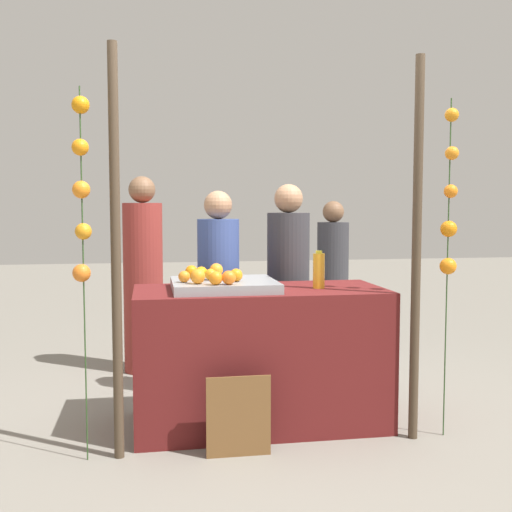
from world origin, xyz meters
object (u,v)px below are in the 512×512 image
vendor_left (219,302)px  vendor_right (288,297)px  chalkboard_sign (238,417)px  juice_bottle (319,270)px  orange_1 (198,276)px  stall_counter (260,357)px  orange_0 (191,271)px

vendor_left → vendor_right: bearing=1.2°
chalkboard_sign → vendor_right: (0.54, 1.14, 0.51)m
juice_bottle → orange_1: bearing=-171.2°
vendor_left → vendor_right: vendor_right is taller
orange_1 → vendor_right: 1.12m
orange_1 → vendor_right: vendor_right is taller
stall_counter → chalkboard_sign: (-0.21, -0.51, -0.22)m
orange_0 → chalkboard_sign: bearing=-72.5°
orange_0 → vendor_left: (0.23, 0.45, -0.28)m
stall_counter → orange_1: orange_1 is taller
chalkboard_sign → vendor_left: 1.23m
stall_counter → vendor_right: bearing=62.5°
juice_bottle → vendor_right: (-0.05, 0.68, -0.27)m
orange_0 → juice_bottle: size_ratio=0.34×
orange_1 → vendor_left: vendor_left is taller
juice_bottle → chalkboard_sign: (-0.59, -0.46, -0.78)m
orange_1 → stall_counter: bearing=22.0°
stall_counter → orange_0: bearing=157.8°
stall_counter → vendor_right: size_ratio=1.01×
vendor_left → stall_counter: bearing=-72.0°
vendor_right → juice_bottle: bearing=-85.7°
stall_counter → juice_bottle: bearing=-6.7°
stall_counter → vendor_right: 0.77m
chalkboard_sign → vendor_right: 1.36m
stall_counter → orange_1: 0.71m
orange_0 → juice_bottle: 0.84m
orange_1 → juice_bottle: 0.80m
stall_counter → orange_1: size_ratio=17.64×
orange_0 → vendor_left: bearing=62.9°
vendor_left → vendor_right: (0.53, 0.01, 0.02)m
chalkboard_sign → juice_bottle: bearing=37.9°
orange_1 → vendor_left: 0.86m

